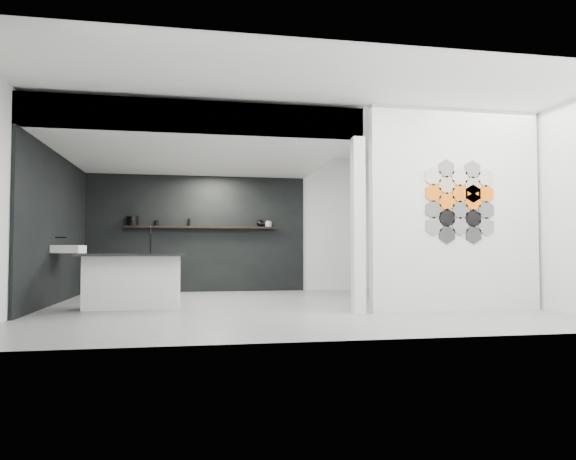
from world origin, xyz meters
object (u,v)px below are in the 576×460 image
at_px(partition_panel, 455,209).
at_px(wall_basin, 69,249).
at_px(glass_vase, 268,224).
at_px(glass_bowl, 268,224).
at_px(kettle, 260,223).
at_px(stockpot, 132,221).
at_px(utensil_cup, 156,223).
at_px(kitchen_island, 133,280).
at_px(bottle_dark, 189,222).

bearing_deg(partition_panel, wall_basin, 161.77).
bearing_deg(glass_vase, glass_bowl, 0.00).
bearing_deg(kettle, glass_vase, -14.75).
xyz_separation_m(stockpot, glass_vase, (2.70, 0.00, -0.03)).
relative_size(partition_panel, utensil_cup, 26.19).
bearing_deg(kitchen_island, wall_basin, 145.09).
relative_size(stockpot, bottle_dark, 1.50).
bearing_deg(utensil_cup, wall_basin, -119.06).
xyz_separation_m(glass_vase, utensil_cup, (-2.24, 0.00, -0.01)).
bearing_deg(partition_panel, stockpot, 141.01).
height_order(partition_panel, wall_basin, partition_panel).
xyz_separation_m(partition_panel, glass_bowl, (-2.08, 3.87, -0.03)).
bearing_deg(stockpot, kettle, 0.00).
bearing_deg(stockpot, bottle_dark, 0.00).
bearing_deg(kitchen_island, glass_bowl, 51.03).
height_order(wall_basin, glass_vase, glass_vase).
relative_size(glass_bowl, glass_vase, 1.15).
bearing_deg(kettle, stockpot, 165.25).
height_order(kitchen_island, glass_bowl, glass_bowl).
xyz_separation_m(wall_basin, bottle_dark, (1.78, 2.07, 0.54)).
xyz_separation_m(wall_basin, utensil_cup, (1.15, 2.07, 0.52)).
relative_size(wall_basin, glass_vase, 5.03).
relative_size(wall_basin, kettle, 3.83).
xyz_separation_m(wall_basin, kitchen_island, (1.04, -0.75, -0.45)).
bearing_deg(kettle, glass_bowl, -14.75).
bearing_deg(glass_vase, bottle_dark, 180.00).
bearing_deg(wall_basin, glass_vase, 31.35).
bearing_deg(kettle, utensil_cup, 165.25).
height_order(glass_bowl, bottle_dark, bottle_dark).
bearing_deg(kitchen_island, kettle, 53.08).
relative_size(wall_basin, utensil_cup, 5.61).
height_order(stockpot, glass_bowl, stockpot).
distance_m(wall_basin, glass_vase, 4.00).
distance_m(partition_panel, utensil_cup, 5.79).
bearing_deg(utensil_cup, kitchen_island, -92.16).
bearing_deg(glass_vase, partition_panel, -61.77).
bearing_deg(glass_bowl, kettle, 180.00).
relative_size(stockpot, utensil_cup, 2.07).
relative_size(partition_panel, wall_basin, 4.67).
distance_m(wall_basin, bottle_dark, 2.78).
relative_size(partition_panel, kettle, 17.89).
xyz_separation_m(kitchen_island, stockpot, (-0.35, 2.82, 1.01)).
bearing_deg(glass_vase, kettle, 180.00).
distance_m(glass_bowl, utensil_cup, 2.24).
distance_m(glass_vase, bottle_dark, 1.61).
relative_size(glass_bowl, bottle_dark, 0.93).
bearing_deg(glass_bowl, glass_vase, 0.00).
xyz_separation_m(stockpot, bottle_dark, (1.09, 0.00, -0.02)).
height_order(glass_bowl, utensil_cup, utensil_cup).
relative_size(wall_basin, kitchen_island, 0.40).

